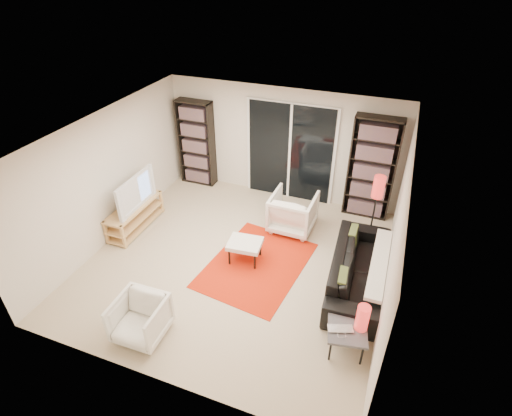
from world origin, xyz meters
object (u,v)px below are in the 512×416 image
object	(u,v)px
armchair_front	(140,319)
floor_lamp	(377,194)
side_table	(347,332)
bookshelf_left	(196,143)
armchair_back	(293,212)
tv_stand	(135,216)
bookshelf_right	(372,169)
sofa	(360,269)
ottoman	(245,244)

from	to	relation	value
armchair_front	floor_lamp	distance (m)	4.31
side_table	bookshelf_left	bearing A→B (deg)	139.21
armchair_back	side_table	xyz separation A→B (m)	(1.48, -2.48, -0.03)
bookshelf_left	tv_stand	size ratio (longest dim) A/B	1.43
side_table	armchair_front	bearing A→B (deg)	-164.42
tv_stand	armchair_front	world-z (taller)	armchair_front
bookshelf_right	side_table	bearing A→B (deg)	-86.40
sofa	ottoman	xyz separation A→B (m)	(-1.97, -0.08, 0.02)
bookshelf_right	armchair_back	xyz separation A→B (m)	(-1.26, -1.04, -0.67)
ottoman	sofa	bearing A→B (deg)	2.35
floor_lamp	tv_stand	bearing A→B (deg)	-166.83
bookshelf_left	ottoman	distance (m)	3.13
bookshelf_left	armchair_back	xyz separation A→B (m)	(2.59, -1.04, -0.59)
ottoman	floor_lamp	distance (m)	2.44
bookshelf_right	side_table	size ratio (longest dim) A/B	3.44
armchair_back	floor_lamp	world-z (taller)	floor_lamp
tv_stand	armchair_front	distance (m)	2.73
bookshelf_right	armchair_front	distance (m)	5.03
tv_stand	armchair_back	bearing A→B (deg)	19.90
bookshelf_right	sofa	size ratio (longest dim) A/B	0.93
bookshelf_left	floor_lamp	distance (m)	4.20
armchair_back	floor_lamp	xyz separation A→B (m)	(1.48, -0.03, 0.74)
side_table	floor_lamp	world-z (taller)	floor_lamp
bookshelf_left	armchair_back	size ratio (longest dim) A/B	2.31
armchair_back	side_table	distance (m)	2.89
ottoman	floor_lamp	xyz separation A→B (m)	(1.99, 1.19, 0.78)
armchair_back	floor_lamp	bearing A→B (deg)	-179.64
ottoman	bookshelf_left	bearing A→B (deg)	132.67
bookshelf_left	side_table	xyz separation A→B (m)	(4.07, -3.51, -0.62)
ottoman	side_table	distance (m)	2.36
tv_stand	ottoman	distance (m)	2.40
floor_lamp	sofa	bearing A→B (deg)	-91.02
tv_stand	ottoman	xyz separation A→B (m)	(2.39, -0.16, 0.08)
armchair_front	floor_lamp	xyz separation A→B (m)	(2.75, 3.22, 0.81)
armchair_front	ottoman	world-z (taller)	armchair_front
sofa	side_table	distance (m)	1.34
armchair_front	ottoman	size ratio (longest dim) A/B	1.14
bookshelf_left	armchair_front	world-z (taller)	bookshelf_left
bookshelf_left	bookshelf_right	size ratio (longest dim) A/B	0.93
bookshelf_right	armchair_front	world-z (taller)	bookshelf_right
side_table	floor_lamp	size ratio (longest dim) A/B	0.42
tv_stand	floor_lamp	xyz separation A→B (m)	(4.38, 1.02, 0.86)
bookshelf_left	tv_stand	world-z (taller)	bookshelf_left
tv_stand	side_table	bearing A→B (deg)	-18.00
bookshelf_left	floor_lamp	size ratio (longest dim) A/B	1.33
bookshelf_right	ottoman	world-z (taller)	bookshelf_right
bookshelf_left	tv_stand	xyz separation A→B (m)	(-0.31, -2.09, -0.71)
bookshelf_left	sofa	world-z (taller)	bookshelf_left
ottoman	side_table	world-z (taller)	same
sofa	bookshelf_right	bearing A→B (deg)	2.10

